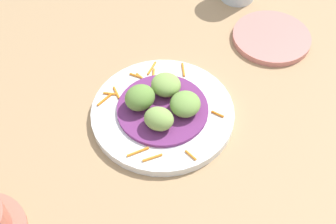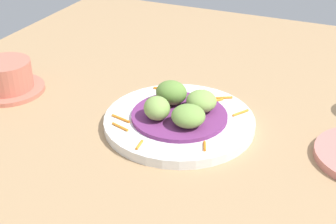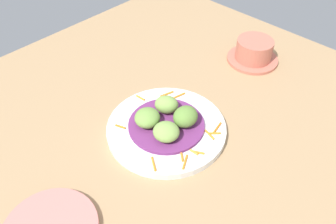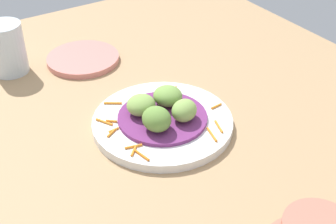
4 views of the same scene
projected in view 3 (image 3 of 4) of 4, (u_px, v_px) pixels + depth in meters
The scene contains 9 objects.
table_surface at pixel (178, 153), 67.86cm from camera, with size 110.00×110.00×2.00cm, color tan.
main_plate at pixel (166, 129), 70.26cm from camera, with size 24.32×24.32×1.54cm, color white.
cabbage_bed at pixel (166, 125), 69.50cm from camera, with size 15.46×15.46×0.66cm, color #702D6B.
carrot_garnish at pixel (180, 129), 68.77cm from camera, with size 19.84×21.54×0.40cm.
guac_scoop_left at pixel (147, 118), 68.13cm from camera, with size 5.22×5.06×3.33cm, color #759E47.
guac_scoop_center at pixel (166, 132), 65.40cm from camera, with size 4.91×5.14×3.29cm, color #84A851.
guac_scoop_right at pixel (185, 117), 67.90cm from camera, with size 4.65×5.21×3.98cm, color olive.
guac_scoop_back at pixel (166, 105), 70.79cm from camera, with size 4.13×4.88×3.54cm, color #84A851.
terracotta_bowl at pixel (254, 52), 87.17cm from camera, with size 12.96×12.96×5.92cm.
Camera 3 is at (32.92, 28.60, 53.67)cm, focal length 36.77 mm.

